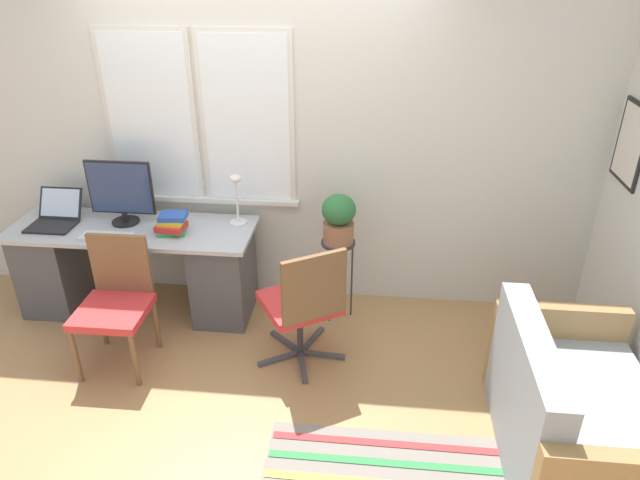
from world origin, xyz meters
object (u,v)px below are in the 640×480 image
at_px(keyboard, 107,236).
at_px(plant_stand, 338,251).
at_px(desk_lamp, 236,193).
at_px(potted_plant, 339,218).
at_px(couch_loveseat, 573,419).
at_px(book_stack, 172,224).
at_px(laptop, 55,218).
at_px(mouse, 141,238).
at_px(office_chair_swivel, 304,303).
at_px(desk_chair_wooden, 115,300).
at_px(monitor, 121,192).

xyz_separation_m(keyboard, plant_stand, (1.68, 0.24, -0.16)).
bearing_deg(desk_lamp, potted_plant, -7.31).
distance_m(couch_loveseat, plant_stand, 1.92).
bearing_deg(desk_lamp, book_stack, -154.38).
relative_size(couch_loveseat, potted_plant, 3.35).
bearing_deg(potted_plant, laptop, -178.50).
height_order(mouse, office_chair_swivel, office_chair_swivel).
bearing_deg(couch_loveseat, desk_chair_wooden, 78.21).
xyz_separation_m(mouse, desk_lamp, (0.63, 0.35, 0.23)).
bearing_deg(plant_stand, book_stack, -174.69).
bearing_deg(office_chair_swivel, desk_lamp, -80.61).
height_order(couch_loveseat, potted_plant, potted_plant).
height_order(laptop, mouse, laptop).
xyz_separation_m(keyboard, potted_plant, (1.68, 0.24, 0.12)).
relative_size(monitor, desk_lamp, 1.26).
relative_size(book_stack, desk_chair_wooden, 0.25).
bearing_deg(mouse, couch_loveseat, -20.08).
height_order(keyboard, potted_plant, potted_plant).
bearing_deg(potted_plant, keyboard, -171.83).
distance_m(monitor, keyboard, 0.36).
xyz_separation_m(desk_lamp, desk_chair_wooden, (-0.69, -0.78, -0.49)).
xyz_separation_m(monitor, desk_lamp, (0.86, 0.08, -0.01)).
height_order(monitor, potted_plant, monitor).
relative_size(keyboard, office_chair_swivel, 0.40).
bearing_deg(book_stack, mouse, -144.21).
xyz_separation_m(mouse, book_stack, (0.19, 0.14, 0.06)).
xyz_separation_m(monitor, potted_plant, (1.64, -0.02, -0.13)).
xyz_separation_m(book_stack, office_chair_swivel, (1.04, -0.48, -0.31)).
bearing_deg(plant_stand, monitor, 179.26).
relative_size(laptop, mouse, 5.58).
xyz_separation_m(book_stack, couch_loveseat, (2.62, -1.17, -0.51)).
bearing_deg(office_chair_swivel, book_stack, -55.99).
height_order(monitor, plant_stand, monitor).
distance_m(laptop, desk_lamp, 1.41).
height_order(desk_lamp, book_stack, desk_lamp).
relative_size(desk_chair_wooden, office_chair_swivel, 0.96).
bearing_deg(desk_lamp, couch_loveseat, -32.33).
bearing_deg(book_stack, desk_chair_wooden, -112.98).
bearing_deg(plant_stand, mouse, -169.91).
xyz_separation_m(desk_lamp, couch_loveseat, (2.18, -1.38, -0.68)).
distance_m(laptop, plant_stand, 2.17).
relative_size(desk_lamp, potted_plant, 1.06).
bearing_deg(potted_plant, couch_loveseat, -42.35).
relative_size(laptop, office_chair_swivel, 0.40).
xyz_separation_m(laptop, mouse, (0.75, -0.19, -0.03)).
bearing_deg(plant_stand, keyboard, -171.83).
height_order(book_stack, desk_chair_wooden, desk_chair_wooden).
xyz_separation_m(laptop, monitor, (0.52, 0.08, 0.20)).
relative_size(monitor, keyboard, 1.32).
relative_size(plant_stand, potted_plant, 1.75).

